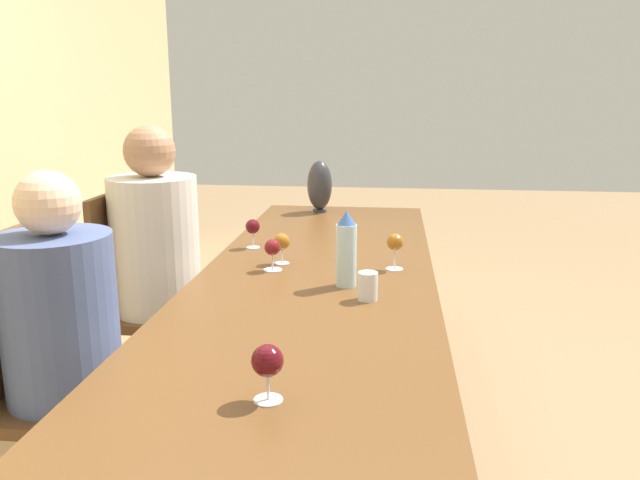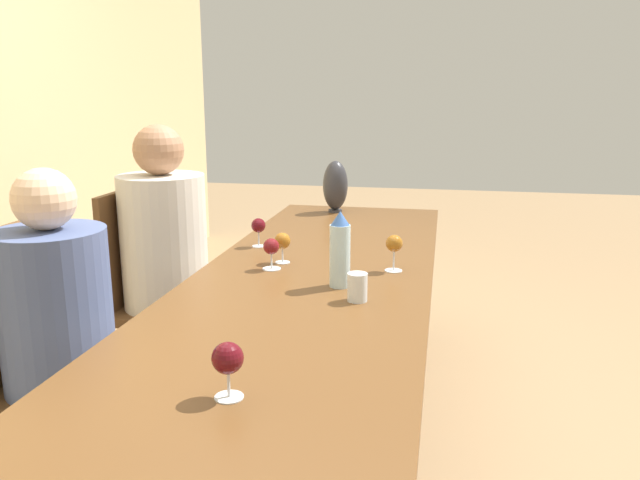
% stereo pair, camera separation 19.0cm
% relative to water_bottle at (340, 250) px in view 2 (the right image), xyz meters
% --- Properties ---
extents(ground_plane, '(14.00, 14.00, 0.00)m').
position_rel_water_bottle_xyz_m(ground_plane, '(0.10, 0.12, -0.86)').
color(ground_plane, '#937551').
extents(dining_table, '(2.86, 0.88, 0.73)m').
position_rel_water_bottle_xyz_m(dining_table, '(0.10, 0.12, -0.19)').
color(dining_table, brown).
rests_on(dining_table, ground_plane).
extents(water_bottle, '(0.07, 0.07, 0.27)m').
position_rel_water_bottle_xyz_m(water_bottle, '(0.00, 0.00, 0.00)').
color(water_bottle, '#ADCCD6').
rests_on(water_bottle, dining_table).
extents(water_tumbler, '(0.07, 0.07, 0.09)m').
position_rel_water_bottle_xyz_m(water_tumbler, '(-0.14, -0.08, -0.08)').
color(water_tumbler, silver).
rests_on(water_tumbler, dining_table).
extents(vase, '(0.14, 0.14, 0.29)m').
position_rel_water_bottle_xyz_m(vase, '(1.35, 0.25, 0.02)').
color(vase, '#2D2D33').
rests_on(vase, dining_table).
extents(wine_glass_0, '(0.07, 0.07, 0.13)m').
position_rel_water_bottle_xyz_m(wine_glass_0, '(-0.85, 0.11, -0.04)').
color(wine_glass_0, silver).
rests_on(wine_glass_0, dining_table).
extents(wine_glass_1, '(0.07, 0.07, 0.12)m').
position_rel_water_bottle_xyz_m(wine_glass_1, '(0.26, 0.27, -0.04)').
color(wine_glass_1, silver).
rests_on(wine_glass_1, dining_table).
extents(wine_glass_2, '(0.06, 0.06, 0.13)m').
position_rel_water_bottle_xyz_m(wine_glass_2, '(0.50, 0.44, -0.04)').
color(wine_glass_2, silver).
rests_on(wine_glass_2, dining_table).
extents(wine_glass_3, '(0.07, 0.07, 0.14)m').
position_rel_water_bottle_xyz_m(wine_glass_3, '(0.23, -0.17, -0.03)').
color(wine_glass_3, silver).
rests_on(wine_glass_3, dining_table).
extents(wine_glass_4, '(0.07, 0.07, 0.12)m').
position_rel_water_bottle_xyz_m(wine_glass_4, '(0.16, 0.29, -0.05)').
color(wine_glass_4, silver).
rests_on(wine_glass_4, dining_table).
extents(chair_near, '(0.44, 0.44, 0.97)m').
position_rel_water_bottle_xyz_m(chair_near, '(-0.37, 0.94, -0.35)').
color(chair_near, brown).
rests_on(chair_near, ground_plane).
extents(chair_far, '(0.44, 0.44, 0.97)m').
position_rel_water_bottle_xyz_m(chair_far, '(0.44, 0.94, -0.35)').
color(chair_far, brown).
rests_on(chair_far, ground_plane).
extents(person_near, '(0.35, 0.35, 1.17)m').
position_rel_water_bottle_xyz_m(person_near, '(-0.37, 0.85, -0.24)').
color(person_near, '#2D2D38').
rests_on(person_near, ground_plane).
extents(person_far, '(0.38, 0.38, 1.26)m').
position_rel_water_bottle_xyz_m(person_far, '(0.44, 0.85, -0.19)').
color(person_far, '#2D2D38').
rests_on(person_far, ground_plane).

